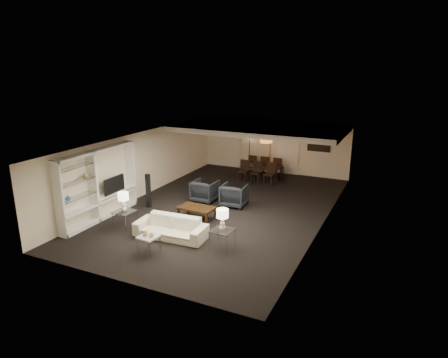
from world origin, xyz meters
The scene contains 35 objects.
floor centered at (0.00, 0.00, 0.00)m, with size 11.00×11.00×0.00m, color black.
ceiling centered at (0.00, 0.00, 2.50)m, with size 7.00×11.00×0.02m, color silver.
wall_back centered at (0.00, 5.50, 1.25)m, with size 7.00×0.02×2.50m, color beige.
wall_front centered at (0.00, -5.50, 1.25)m, with size 7.00×0.02×2.50m, color beige.
wall_left centered at (-3.50, 0.00, 1.25)m, with size 0.02×11.00×2.50m, color beige.
wall_right centered at (3.50, 0.00, 1.25)m, with size 0.02×11.00×2.50m, color beige.
ceiling_soffit centered at (0.00, 3.50, 2.40)m, with size 7.00×4.00×0.20m, color silver.
curtains centered at (-0.90, 5.42, 1.20)m, with size 1.50×0.12×2.40m, color beige.
door centered at (0.70, 5.47, 1.05)m, with size 0.90×0.05×2.10m, color silver.
painting centered at (2.10, 5.46, 1.55)m, with size 0.95×0.04×0.65m, color #142D38.
media_unit centered at (-3.31, -2.60, 1.18)m, with size 0.38×3.40×2.35m, color white, non-canonical shape.
pendant_light centered at (0.30, 3.50, 1.92)m, with size 0.52×0.52×0.24m, color #D8591E.
sofa centered at (-0.39, -2.88, 0.32)m, with size 2.16×0.85×0.63m, color beige.
coffee_table centered at (-0.39, -1.28, 0.21)m, with size 1.19×0.69×0.43m, color black, non-canonical shape.
armchair_left centered at (-0.99, 0.42, 0.40)m, with size 0.86×0.88×0.80m, color black.
armchair_right centered at (0.21, 0.42, 0.40)m, with size 0.86×0.88×0.80m, color black.
side_table_left centered at (-2.09, -2.88, 0.28)m, with size 0.59×0.59×0.55m, color white, non-canonical shape.
side_table_right centered at (1.31, -2.88, 0.28)m, with size 0.59×0.59×0.55m, color white, non-canonical shape.
table_lamp_left centered at (-2.09, -2.88, 0.86)m, with size 0.34×0.34×0.61m, color #EFE6CA, non-canonical shape.
table_lamp_right centered at (1.31, -2.88, 0.86)m, with size 0.34×0.34×0.61m, color #F3E7CD, non-canonical shape.
marble_table centered at (-0.39, -3.98, 0.25)m, with size 0.49×0.49×0.49m, color silver, non-canonical shape.
gold_gourd_a centered at (-0.49, -3.98, 0.57)m, with size 0.16×0.16×0.16m, color tan.
gold_gourd_b centered at (-0.29, -3.98, 0.56)m, with size 0.14×0.14×0.14m, color #DCBE74.
television centered at (-3.28, -2.00, 1.03)m, with size 0.13×0.97×0.56m, color black.
vase_blue centered at (-3.31, -3.91, 1.15)m, with size 0.16×0.16×0.17m, color #2957B5.
vase_amber centered at (-3.31, -3.13, 1.65)m, with size 0.17×0.17×0.18m, color #B3943B.
floor_speaker centered at (-2.51, -1.01, 0.62)m, with size 0.14×0.14×1.24m, color black.
dining_table centered at (-0.10, 4.11, 0.31)m, with size 1.77×0.99×0.62m, color black.
chair_nl centered at (-0.70, 3.46, 0.46)m, with size 0.43×0.43×0.92m, color black, non-canonical shape.
chair_nm centered at (-0.10, 3.46, 0.46)m, with size 0.43×0.43×0.92m, color black, non-canonical shape.
chair_nr centered at (0.50, 3.46, 0.46)m, with size 0.43×0.43×0.92m, color black, non-canonical shape.
chair_fl centered at (-0.70, 4.76, 0.46)m, with size 0.43×0.43×0.92m, color black, non-canonical shape.
chair_fm centered at (-0.10, 4.76, 0.46)m, with size 0.43×0.43×0.92m, color black, non-canonical shape.
chair_fr centered at (0.50, 4.76, 0.46)m, with size 0.43×0.43×0.92m, color black, non-canonical shape.
floor_lamp centered at (-1.11, 5.20, 0.91)m, with size 0.26×0.26×1.82m, color black, non-canonical shape.
Camera 1 is at (5.70, -12.11, 5.04)m, focal length 32.00 mm.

